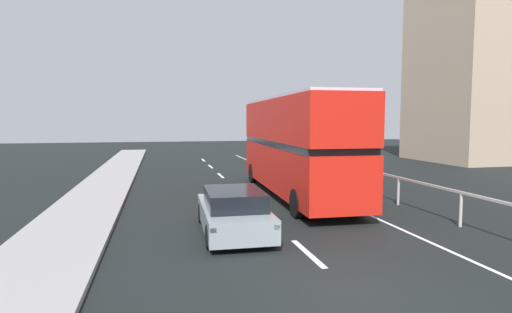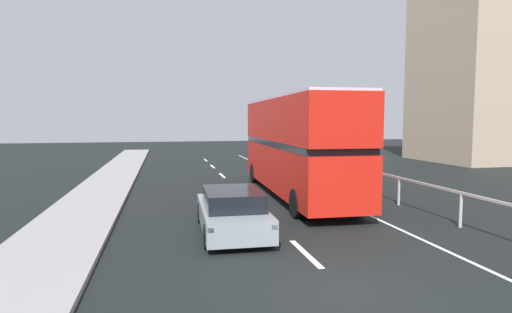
# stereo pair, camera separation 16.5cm
# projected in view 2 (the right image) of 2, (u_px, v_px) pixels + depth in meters

# --- Properties ---
(ground_plane) EXTENTS (75.59, 120.00, 0.10)m
(ground_plane) POSITION_uv_depth(u_px,v_px,m) (346.00, 293.00, 8.16)
(ground_plane) COLOR black
(lane_paint_markings) EXTENTS (3.73, 46.00, 0.01)m
(lane_paint_markings) POSITION_uv_depth(u_px,v_px,m) (309.00, 203.00, 16.84)
(lane_paint_markings) COLOR silver
(lane_paint_markings) RESTS_ON ground
(bridge_side_railing) EXTENTS (0.10, 42.00, 1.13)m
(bridge_side_railing) POSITION_uv_depth(u_px,v_px,m) (377.00, 177.00, 18.04)
(bridge_side_railing) COLOR #B6B5B0
(bridge_side_railing) RESTS_ON ground
(double_decker_bus_red) EXTENTS (2.85, 11.44, 4.34)m
(double_decker_bus_red) POSITION_uv_depth(u_px,v_px,m) (296.00, 144.00, 18.29)
(double_decker_bus_red) COLOR red
(double_decker_bus_red) RESTS_ON ground
(hatchback_car_near) EXTENTS (1.94, 4.33, 1.32)m
(hatchback_car_near) POSITION_uv_depth(u_px,v_px,m) (232.00, 212.00, 12.29)
(hatchback_car_near) COLOR gray
(hatchback_car_near) RESTS_ON ground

